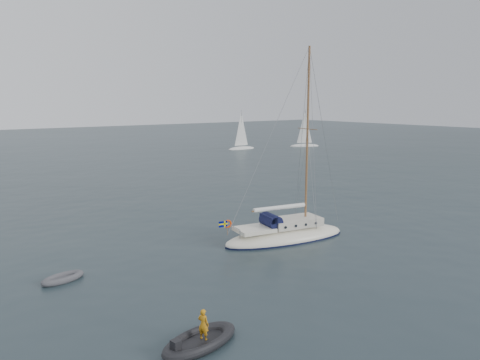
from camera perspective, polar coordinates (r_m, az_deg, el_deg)
ground at (r=31.01m, az=1.74°, el=-8.67°), size 300.00×300.00×0.00m
sailboat at (r=33.32m, az=5.59°, el=-5.50°), size 9.86×2.95×14.04m
dinghy at (r=27.91m, az=-20.80°, el=-11.12°), size 2.47×1.12×0.35m
rib at (r=19.99m, az=-4.93°, el=-18.85°), size 3.71×1.69×1.50m
distant_yacht_c at (r=100.85m, az=7.90°, el=6.10°), size 6.34×3.38×8.40m
distant_yacht_b at (r=94.27m, az=0.16°, el=5.92°), size 6.24×3.33×8.27m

